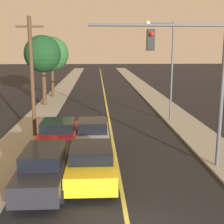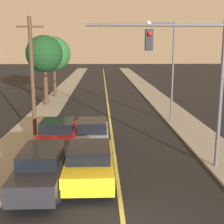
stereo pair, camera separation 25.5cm
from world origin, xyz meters
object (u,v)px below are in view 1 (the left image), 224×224
object	(u,v)px
utility_pole_left	(32,75)
streetlamp_right	(166,58)
car_near_lane_second	(93,133)
tree_left_near	(43,54)
car_outer_lane_front	(45,166)
traffic_signal_mast	(192,68)
car_outer_lane_second	(59,135)
tree_left_far	(52,54)
car_near_lane_front	(91,162)

from	to	relation	value
utility_pole_left	streetlamp_right	bearing A→B (deg)	22.13
car_near_lane_second	tree_left_near	bearing A→B (deg)	110.49
car_outer_lane_front	traffic_signal_mast	size ratio (longest dim) A/B	0.79
car_outer_lane_second	traffic_signal_mast	distance (m)	7.99
car_outer_lane_second	tree_left_far	xyz separation A→B (m)	(-2.78, 18.28, 3.97)
streetlamp_right	utility_pole_left	size ratio (longest dim) A/B	1.01
streetlamp_right	car_near_lane_front	bearing A→B (deg)	-117.19
utility_pole_left	tree_left_near	xyz separation A→B (m)	(-1.10, 10.74, 1.02)
traffic_signal_mast	car_outer_lane_second	bearing A→B (deg)	153.39
tree_left_near	traffic_signal_mast	bearing A→B (deg)	-60.70
car_outer_lane_front	utility_pole_left	bearing A→B (deg)	104.01
traffic_signal_mast	tree_left_far	distance (m)	23.27
streetlamp_right	tree_left_near	size ratio (longest dim) A/B	1.11
utility_pole_left	car_outer_lane_front	bearing A→B (deg)	-75.99
traffic_signal_mast	tree_left_far	bearing A→B (deg)	112.92
car_outer_lane_front	car_near_lane_second	bearing A→B (deg)	70.24
car_outer_lane_second	streetlamp_right	xyz separation A→B (m)	(7.14, 6.08, 3.97)
car_outer_lane_second	car_near_lane_second	bearing A→B (deg)	14.50
car_near_lane_front	car_near_lane_second	size ratio (longest dim) A/B	1.10
traffic_signal_mast	tree_left_near	distance (m)	18.74
tree_left_near	streetlamp_right	bearing A→B (deg)	-35.36
utility_pole_left	tree_left_far	bearing A→B (deg)	93.60
car_near_lane_second	tree_left_far	bearing A→B (deg)	104.62
traffic_signal_mast	streetlamp_right	bearing A→B (deg)	84.69
car_near_lane_second	traffic_signal_mast	xyz separation A→B (m)	(4.42, -3.63, 3.85)
utility_pole_left	traffic_signal_mast	bearing A→B (deg)	-34.76
car_outer_lane_second	tree_left_near	world-z (taller)	tree_left_near
traffic_signal_mast	tree_left_near	xyz separation A→B (m)	(-9.17, 16.34, 0.27)
tree_left_near	tree_left_far	world-z (taller)	tree_left_far
car_outer_lane_front	utility_pole_left	size ratio (longest dim) A/B	0.72
tree_left_far	car_near_lane_front	bearing A→B (deg)	-78.32
streetlamp_right	car_outer_lane_second	bearing A→B (deg)	-139.58
streetlamp_right	tree_left_near	bearing A→B (deg)	144.64
car_outer_lane_front	traffic_signal_mast	bearing A→B (deg)	13.91
traffic_signal_mast	utility_pole_left	distance (m)	9.84
tree_left_far	car_outer_lane_second	bearing A→B (deg)	-81.35
traffic_signal_mast	tree_left_far	size ratio (longest dim) A/B	1.00
car_near_lane_second	tree_left_near	distance (m)	14.18
car_near_lane_second	car_outer_lane_front	distance (m)	5.51
tree_left_far	tree_left_near	bearing A→B (deg)	-91.20
car_outer_lane_second	traffic_signal_mast	world-z (taller)	traffic_signal_mast
tree_left_near	tree_left_far	distance (m)	5.09
car_near_lane_front	utility_pole_left	distance (m)	8.18
traffic_signal_mast	streetlamp_right	world-z (taller)	streetlamp_right
streetlamp_right	tree_left_near	world-z (taller)	streetlamp_right
car_outer_lane_front	tree_left_near	distance (m)	18.57
car_near_lane_front	traffic_signal_mast	distance (m)	5.94
car_outer_lane_front	tree_left_far	distance (m)	23.49
utility_pole_left	car_outer_lane_second	bearing A→B (deg)	-53.93
car_near_lane_second	tree_left_far	size ratio (longest dim) A/B	0.64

